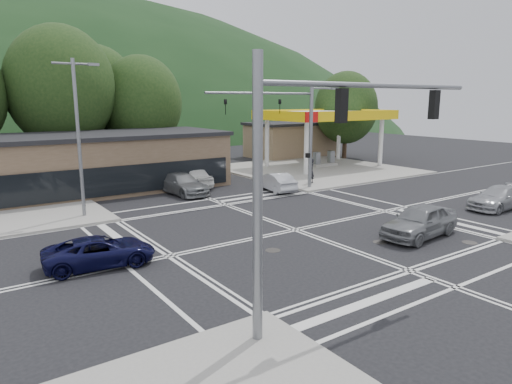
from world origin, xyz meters
TOP-DOWN VIEW (x-y plane):
  - ground at (0.00, 0.00)m, footprint 120.00×120.00m
  - sidewalk_ne at (15.00, 15.00)m, footprint 16.00×16.00m
  - gas_station_canopy at (16.99, 15.99)m, footprint 12.32×8.34m
  - convenience_store at (20.00, 25.00)m, footprint 10.00×6.00m
  - commercial_row at (-8.00, 17.00)m, footprint 24.00×8.00m
  - hill_north at (0.00, 90.00)m, footprint 252.00×126.00m
  - tree_n_b at (-6.00, 24.00)m, footprint 9.00×9.00m
  - tree_n_c at (1.00, 24.00)m, footprint 7.60×7.60m
  - tree_n_e at (-2.00, 28.00)m, footprint 8.40×8.40m
  - tree_ne at (24.00, 20.00)m, footprint 7.20×7.20m
  - streetlight_nw at (-8.44, 9.00)m, footprint 2.50×0.25m
  - signal_mast_ne at (6.95, 8.20)m, footprint 11.65×0.30m
  - signal_mast_sw at (-6.39, -8.20)m, footprint 9.14×0.28m
  - car_blue_west at (-10.06, 0.50)m, footprint 4.68×2.58m
  - car_grey_center at (4.29, -4.50)m, footprint 5.03×2.45m
  - car_silver_east at (13.65, -3.61)m, footprint 4.90×2.12m
  - car_queue_a at (5.50, 9.00)m, footprint 2.06×4.39m
  - car_queue_b at (1.00, 14.00)m, footprint 2.24×4.98m
  - car_northbound at (-0.78, 12.00)m, footprint 2.61×5.35m
  - pedestrian at (9.27, 9.28)m, footprint 0.83×0.67m

SIDE VIEW (x-z plane):
  - ground at x=0.00m, z-range 0.00..0.00m
  - hill_north at x=0.00m, z-range -70.00..70.00m
  - sidewalk_ne at x=15.00m, z-range 0.00..0.15m
  - car_blue_west at x=-10.06m, z-range 0.00..1.24m
  - car_queue_a at x=5.50m, z-range 0.00..1.39m
  - car_silver_east at x=13.65m, z-range 0.00..1.41m
  - car_northbound at x=-0.78m, z-range 0.00..1.50m
  - car_grey_center at x=4.29m, z-range 0.00..1.65m
  - car_queue_b at x=1.00m, z-range 0.00..1.66m
  - pedestrian at x=9.27m, z-range 0.15..2.12m
  - convenience_store at x=20.00m, z-range 0.00..3.80m
  - commercial_row at x=-8.00m, z-range 0.00..4.00m
  - gas_station_canopy at x=16.99m, z-range 2.17..7.92m
  - streetlight_nw at x=-8.44m, z-range 0.55..9.55m
  - signal_mast_ne at x=6.95m, z-range 1.07..9.07m
  - signal_mast_sw at x=-6.39m, z-range 1.12..9.12m
  - tree_ne at x=24.00m, z-range 0.85..10.84m
  - tree_n_c at x=1.00m, z-range 1.06..11.93m
  - tree_n_e at x=-2.00m, z-range 1.15..13.13m
  - tree_n_b at x=-6.00m, z-range 1.30..14.28m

